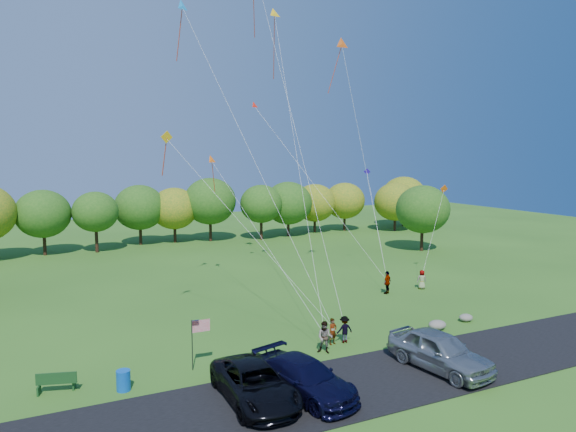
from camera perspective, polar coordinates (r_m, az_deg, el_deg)
name	(u,v)px	position (r m, az deg, el deg)	size (l,w,h in m)	color
ground	(338,351)	(29.41, 5.56, -14.69)	(140.00, 140.00, 0.00)	#2E5C1A
asphalt_lane	(380,379)	(26.31, 10.22, -17.37)	(44.00, 6.00, 0.06)	black
treeline	(193,208)	(61.46, -10.53, 0.88)	(75.65, 27.39, 7.96)	#341D13
minivan_dark	(255,383)	(23.56, -3.70, -18.06)	(2.63, 5.70, 1.58)	black
minivan_navy	(305,378)	(24.00, 1.92, -17.53)	(2.25, 5.54, 1.61)	black
minivan_silver	(440,351)	(27.60, 16.49, -14.15)	(2.27, 5.64, 1.92)	#92979C
flyer_a	(333,331)	(30.07, 5.00, -12.65)	(0.56, 0.37, 1.53)	#4C4C59
flyer_b	(325,337)	(28.77, 4.13, -13.30)	(0.86, 0.67, 1.76)	#4C4C59
flyer_c	(344,329)	(30.40, 6.30, -12.41)	(1.01, 0.58, 1.56)	#4C4C59
flyer_d	(387,282)	(41.04, 10.98, -7.26)	(1.06, 0.44, 1.81)	#4C4C59
flyer_e	(422,280)	(43.14, 14.65, -6.85)	(0.75, 0.49, 1.54)	#4C4C59
park_bench	(57,382)	(26.61, -24.33, -16.43)	(1.73, 0.75, 0.98)	#163E19
trash_barrel	(123,380)	(25.81, -17.82, -17.00)	(0.63, 0.63, 0.95)	#0B4EB2
flag_assembly	(198,332)	(26.72, -10.02, -12.54)	(0.96, 0.62, 2.59)	black
boulder_near	(437,325)	(33.79, 16.25, -11.54)	(1.17, 0.91, 0.58)	gray
boulder_far	(466,318)	(35.94, 19.16, -10.62)	(0.93, 0.77, 0.48)	gray
kites_aloft	(270,45)	(41.30, -2.03, 18.41)	(25.33, 11.14, 18.94)	#F61B61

